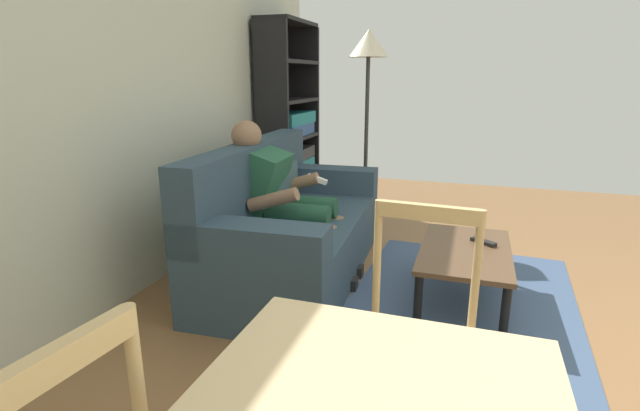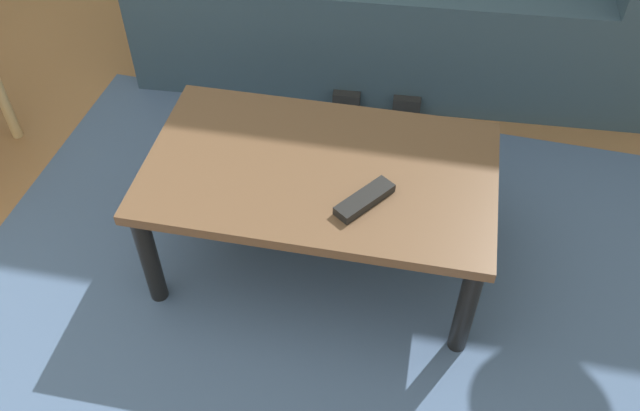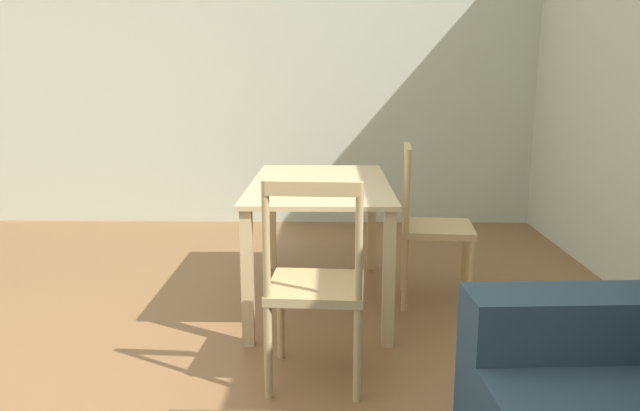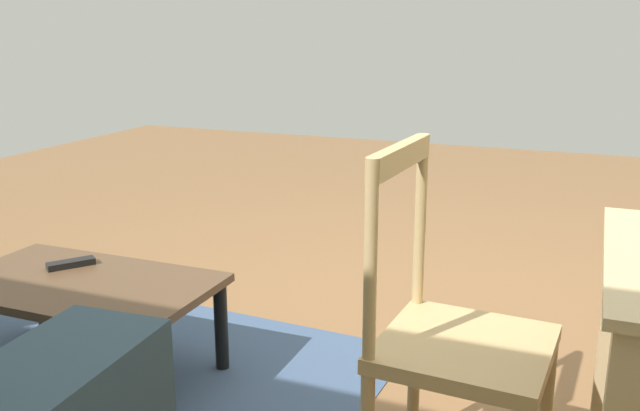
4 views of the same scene
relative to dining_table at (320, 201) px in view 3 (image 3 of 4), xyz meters
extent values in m
cube|color=beige|center=(-2.13, -0.98, 0.72)|extent=(0.12, 5.91, 2.69)
cube|color=#2D4251|center=(1.62, 0.97, -0.09)|extent=(0.29, 0.90, 0.21)
cube|color=#D1B27F|center=(0.00, 0.00, 0.10)|extent=(1.39, 0.81, 0.02)
cube|color=#D1B27F|center=(-0.65, -0.36, -0.27)|extent=(0.06, 0.06, 0.72)
cube|color=#D1B27F|center=(0.65, -0.36, -0.27)|extent=(0.06, 0.06, 0.72)
cube|color=#D1B27F|center=(-0.65, 0.36, -0.27)|extent=(0.06, 0.06, 0.72)
cube|color=#D1B27F|center=(0.65, 0.36, -0.27)|extent=(0.06, 0.06, 0.72)
cube|color=tan|center=(0.00, 0.71, -0.17)|extent=(0.46, 0.46, 0.04)
cylinder|color=tan|center=(0.21, 0.88, -0.40)|extent=(0.04, 0.04, 0.46)
cylinder|color=tan|center=(-0.17, 0.91, -0.40)|extent=(0.04, 0.04, 0.46)
cylinder|color=tan|center=(0.17, 0.50, -0.40)|extent=(0.04, 0.04, 0.46)
cylinder|color=tan|center=(-0.21, 0.54, -0.40)|extent=(0.04, 0.04, 0.46)
cylinder|color=tan|center=(0.17, 0.50, 0.08)|extent=(0.03, 0.03, 0.50)
cylinder|color=tan|center=(-0.21, 0.54, 0.08)|extent=(0.03, 0.03, 0.50)
cube|color=tan|center=(-0.02, 0.52, 0.30)|extent=(0.38, 0.07, 0.06)
cube|color=tan|center=(1.00, 0.00, -0.19)|extent=(0.45, 0.45, 0.04)
cylinder|color=tan|center=(0.82, 0.20, -0.41)|extent=(0.04, 0.04, 0.44)
cylinder|color=tan|center=(0.80, -0.18, -0.41)|extent=(0.04, 0.04, 0.44)
cylinder|color=tan|center=(1.20, 0.18, -0.41)|extent=(0.04, 0.04, 0.44)
cylinder|color=tan|center=(1.17, -0.20, -0.41)|extent=(0.04, 0.04, 0.44)
cylinder|color=tan|center=(1.20, 0.18, 0.06)|extent=(0.03, 0.03, 0.51)
cylinder|color=tan|center=(1.17, -0.20, 0.06)|extent=(0.03, 0.03, 0.51)
cube|color=tan|center=(1.19, -0.01, 0.29)|extent=(0.06, 0.38, 0.06)
camera|label=1|loc=(-0.53, -0.15, 0.79)|focal=26.25mm
camera|label=2|loc=(2.62, -1.43, 0.96)|focal=38.16mm
camera|label=3|loc=(3.60, 0.06, 0.73)|focal=34.50mm
camera|label=4|loc=(0.74, 1.63, 0.61)|focal=38.72mm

